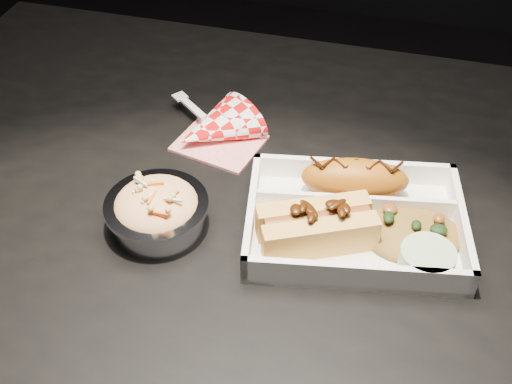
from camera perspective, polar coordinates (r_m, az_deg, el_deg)
dining_table at (r=0.86m, az=2.07°, el=-5.02°), size 1.20×0.80×0.75m
food_tray at (r=0.76m, az=8.72°, el=-2.84°), size 0.28×0.22×0.04m
fried_pastry at (r=0.79m, az=8.77°, el=1.17°), size 0.14×0.07×0.05m
hotdog at (r=0.72m, az=5.42°, el=-2.89°), size 0.14×0.11×0.06m
fried_rice_mound at (r=0.75m, az=13.78°, el=-3.02°), size 0.13×0.11×0.03m
cupcake_liner at (r=0.72m, az=14.92°, el=-5.94°), size 0.06×0.06×0.03m
foil_coleslaw_cup at (r=0.75m, az=-8.80°, el=-1.50°), size 0.12×0.12×0.06m
napkin_fork at (r=0.88m, az=-3.73°, el=5.61°), size 0.16×0.15×0.10m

